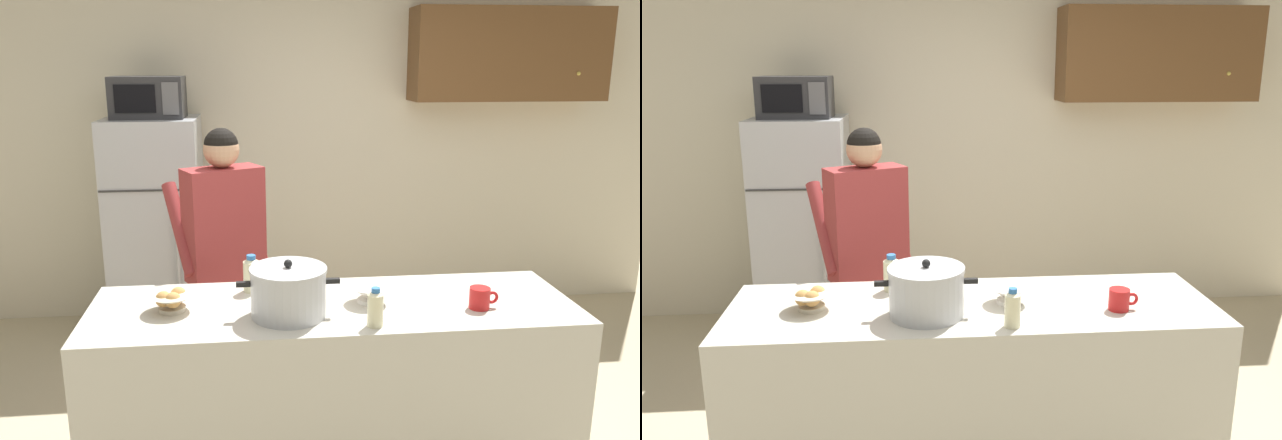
{
  "view_description": "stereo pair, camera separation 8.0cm",
  "coord_description": "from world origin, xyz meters",
  "views": [
    {
      "loc": [
        -0.35,
        -2.57,
        1.97
      ],
      "look_at": [
        0.0,
        0.55,
        1.17
      ],
      "focal_mm": 34.82,
      "sensor_mm": 36.0,
      "label": 1
    },
    {
      "loc": [
        -0.27,
        -2.58,
        1.97
      ],
      "look_at": [
        0.0,
        0.55,
        1.17
      ],
      "focal_mm": 34.82,
      "sensor_mm": 36.0,
      "label": 2
    }
  ],
  "objects": [
    {
      "name": "back_wall_unit",
      "position": [
        0.25,
        2.26,
        1.41
      ],
      "size": [
        6.0,
        0.48,
        2.6
      ],
      "color": "beige",
      "rests_on": "ground"
    },
    {
      "name": "coffee_mug",
      "position": [
        0.63,
        -0.12,
        0.97
      ],
      "size": [
        0.13,
        0.09,
        0.1
      ],
      "color": "red",
      "rests_on": "kitchen_island"
    },
    {
      "name": "empty_bowl",
      "position": [
        0.16,
        -0.0,
        0.97
      ],
      "size": [
        0.19,
        0.19,
        0.08
      ],
      "color": "white",
      "rests_on": "kitchen_island"
    },
    {
      "name": "refrigerator",
      "position": [
        -1.03,
        1.85,
        0.8
      ],
      "size": [
        0.64,
        0.68,
        1.6
      ],
      "color": "#B7BABF",
      "rests_on": "ground"
    },
    {
      "name": "cooking_pot",
      "position": [
        -0.21,
        -0.1,
        1.03
      ],
      "size": [
        0.44,
        0.33,
        0.25
      ],
      "color": "silver",
      "rests_on": "kitchen_island"
    },
    {
      "name": "bread_bowl",
      "position": [
        -0.71,
        -0.01,
        0.97
      ],
      "size": [
        0.21,
        0.21,
        0.1
      ],
      "color": "beige",
      "rests_on": "kitchen_island"
    },
    {
      "name": "microwave",
      "position": [
        -1.03,
        1.83,
        1.74
      ],
      "size": [
        0.48,
        0.37,
        0.28
      ],
      "color": "#2D2D30",
      "rests_on": "refrigerator"
    },
    {
      "name": "bottle_mid_counter",
      "position": [
        -0.36,
        0.21,
        1.01
      ],
      "size": [
        0.08,
        0.08,
        0.18
      ],
      "color": "beige",
      "rests_on": "kitchen_island"
    },
    {
      "name": "person_near_pot",
      "position": [
        -0.51,
        0.74,
        1.02
      ],
      "size": [
        0.61,
        0.56,
        1.64
      ],
      "color": "#726656",
      "rests_on": "ground"
    },
    {
      "name": "bottle_near_edge",
      "position": [
        0.14,
        -0.26,
        1.0
      ],
      "size": [
        0.07,
        0.07,
        0.17
      ],
      "color": "beige",
      "rests_on": "kitchen_island"
    },
    {
      "name": "kitchen_island",
      "position": [
        0.0,
        0.0,
        0.46
      ],
      "size": [
        2.17,
        0.68,
        0.92
      ],
      "primitive_type": "cube",
      "color": "beige",
      "rests_on": "ground"
    }
  ]
}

